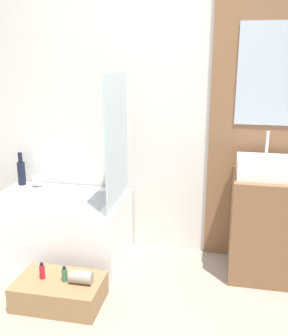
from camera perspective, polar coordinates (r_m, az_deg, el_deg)
The scene contains 12 objects.
wall_tiled_back at distance 3.40m, azimuth 2.72°, elevation 8.86°, with size 4.20×0.06×2.60m, color silver.
wall_wood_accent at distance 3.32m, azimuth 17.54°, elevation 8.28°, with size 0.91×0.04×2.60m.
bathtub at distance 3.54m, azimuth -12.02°, elevation -8.44°, with size 1.12×0.70×0.56m.
glass_shower_screen at distance 3.09m, azimuth -3.95°, elevation 3.95°, with size 0.01×0.61×1.05m, color silver.
wooden_step_bench at distance 3.02m, azimuth -12.15°, elevation -17.11°, with size 0.62×0.39×0.18m, color #997047.
vanity_cabinet at distance 3.30m, azimuth 16.63°, elevation -8.03°, with size 0.48×0.51×0.84m, color brown.
sink at distance 3.14m, azimuth 17.35°, elevation 0.11°, with size 0.44×0.37×0.33m.
vase_tall_dark at distance 3.82m, azimuth -17.36°, elevation -0.51°, with size 0.07×0.07×0.31m.
vase_round_light at distance 3.76m, azimuth -15.21°, elevation -1.80°, with size 0.11×0.11×0.11m, color silver.
bottle_soap_primary at distance 2.99m, azimuth -14.56°, elevation -14.31°, with size 0.04×0.04×0.13m.
bottle_soap_secondary at distance 2.93m, azimuth -11.46°, elevation -14.92°, with size 0.04×0.04×0.11m.
towel_roll at distance 2.89m, azimuth -9.11°, elevation -15.38°, with size 0.09×0.09×0.16m, color gray.
Camera 1 is at (0.52, -1.75, 1.74)m, focal length 42.00 mm.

